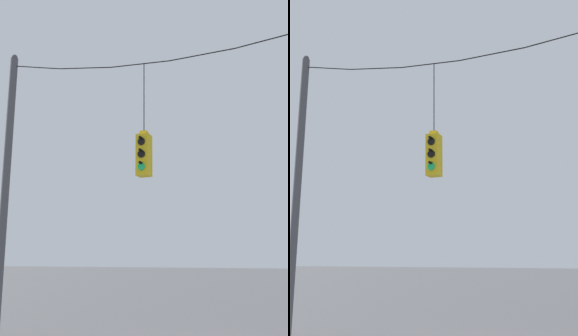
# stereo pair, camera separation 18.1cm
# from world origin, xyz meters

# --- Properties ---
(utility_pole_left) EXTENTS (0.24, 0.24, 8.72)m
(utility_pole_left) POSITION_xyz_m (-6.15, -0.46, 4.35)
(utility_pole_left) COLOR #4C4C51
(utility_pole_left) RESTS_ON ground_plane
(span_wire) EXTENTS (12.30, 0.03, 0.87)m
(span_wire) POSITION_xyz_m (0.00, -0.46, 7.77)
(span_wire) COLOR black
(traffic_light_over_intersection) EXTENTS (0.34, 0.46, 3.15)m
(traffic_light_over_intersection) POSITION_xyz_m (-1.62, -0.47, 4.97)
(traffic_light_over_intersection) COLOR yellow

